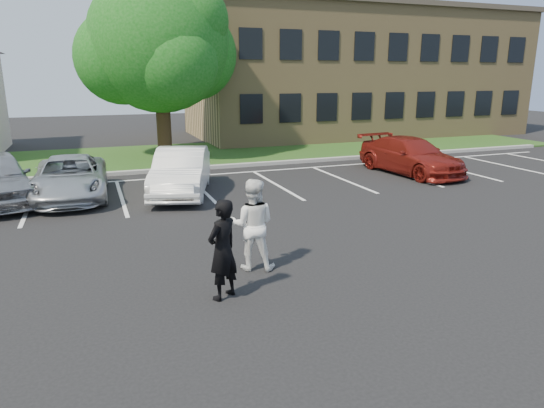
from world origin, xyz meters
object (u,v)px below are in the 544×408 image
object	(u,v)px
car_red_compact	(410,156)
office_building	(354,73)
man_black_suit	(223,250)
tree	(161,46)
car_silver_minivan	(70,178)
man_white_shirt	(253,225)
car_white_sedan	(181,172)

from	to	relation	value
car_red_compact	office_building	bearing A→B (deg)	63.43
office_building	man_black_suit	world-z (taller)	office_building
tree	car_silver_minivan	xyz separation A→B (m)	(-4.30, -7.39, -4.66)
man_white_shirt	car_silver_minivan	size ratio (longest dim) A/B	0.39
man_white_shirt	car_white_sedan	world-z (taller)	man_white_shirt
man_black_suit	man_white_shirt	distance (m)	1.50
man_black_suit	car_silver_minivan	xyz separation A→B (m)	(-2.81, 9.09, -0.25)
office_building	car_white_sedan	size ratio (longest dim) A/B	4.70
car_white_sedan	tree	bearing A→B (deg)	101.92
man_black_suit	car_red_compact	xyz separation A→B (m)	(10.37, 8.66, -0.20)
car_white_sedan	car_red_compact	world-z (taller)	car_white_sedan
tree	car_silver_minivan	distance (m)	9.73
man_black_suit	man_white_shirt	world-z (taller)	man_white_shirt
office_building	car_red_compact	distance (m)	15.25
tree	office_building	bearing A→B (deg)	23.50
tree	car_red_compact	xyz separation A→B (m)	(8.88, -7.81, -4.61)
man_white_shirt	car_silver_minivan	bearing A→B (deg)	-40.99
car_silver_minivan	office_building	bearing A→B (deg)	38.39
office_building	car_red_compact	world-z (taller)	office_building
car_white_sedan	car_silver_minivan	bearing A→B (deg)	-174.17
man_black_suit	man_white_shirt	xyz separation A→B (m)	(0.95, 1.16, 0.03)
man_black_suit	car_white_sedan	distance (m)	8.42
man_black_suit	car_silver_minivan	bearing A→B (deg)	-106.24
office_building	car_silver_minivan	size ratio (longest dim) A/B	4.49
office_building	tree	world-z (taller)	tree
man_white_shirt	car_silver_minivan	xyz separation A→B (m)	(-3.76, 7.93, -0.28)
car_red_compact	tree	bearing A→B (deg)	132.49
car_red_compact	car_white_sedan	bearing A→B (deg)	175.53
car_white_sedan	office_building	bearing A→B (deg)	60.88
man_black_suit	car_white_sedan	xyz separation A→B (m)	(0.77, 8.38, -0.15)
office_building	car_red_compact	xyz separation A→B (m)	(-5.18, -13.93, -3.42)
man_white_shirt	car_white_sedan	xyz separation A→B (m)	(-0.18, 7.22, -0.19)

